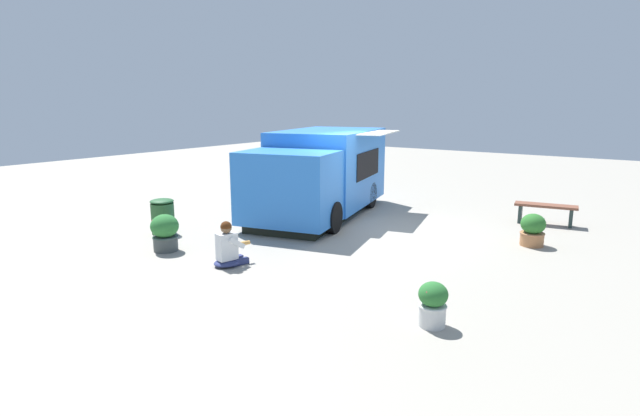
{
  "coord_description": "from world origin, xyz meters",
  "views": [
    {
      "loc": [
        -10.45,
        -5.85,
        2.99
      ],
      "look_at": [
        -2.17,
        -0.02,
        0.84
      ],
      "focal_mm": 28.14,
      "sensor_mm": 36.0,
      "label": 1
    }
  ],
  "objects_px": {
    "planter_flowering_near": "(533,230)",
    "plaza_bench": "(546,210)",
    "planter_flowering_side": "(165,232)",
    "planter_flowering_far": "(433,303)",
    "food_truck": "(320,175)",
    "person_customer": "(228,248)",
    "trash_bin": "(163,216)"
  },
  "relations": [
    {
      "from": "planter_flowering_near",
      "to": "plaza_bench",
      "type": "xyz_separation_m",
      "value": [
        2.14,
        0.18,
        0.03
      ]
    },
    {
      "from": "planter_flowering_near",
      "to": "planter_flowering_side",
      "type": "xyz_separation_m",
      "value": [
        -4.71,
        6.04,
        0.05
      ]
    },
    {
      "from": "planter_flowering_far",
      "to": "planter_flowering_side",
      "type": "distance_m",
      "value": 5.86
    },
    {
      "from": "food_truck",
      "to": "person_customer",
      "type": "xyz_separation_m",
      "value": [
        -4.53,
        -1.13,
        -0.75
      ]
    },
    {
      "from": "food_truck",
      "to": "trash_bin",
      "type": "relative_size",
      "value": 6.82
    },
    {
      "from": "planter_flowering_near",
      "to": "planter_flowering_far",
      "type": "xyz_separation_m",
      "value": [
        -4.89,
        0.19,
        -0.02
      ]
    },
    {
      "from": "plaza_bench",
      "to": "planter_flowering_near",
      "type": "bearing_deg",
      "value": -175.19
    },
    {
      "from": "trash_bin",
      "to": "person_customer",
      "type": "bearing_deg",
      "value": -105.1
    },
    {
      "from": "planter_flowering_far",
      "to": "planter_flowering_near",
      "type": "bearing_deg",
      "value": -2.17
    },
    {
      "from": "planter_flowering_side",
      "to": "trash_bin",
      "type": "xyz_separation_m",
      "value": [
        0.85,
        1.16,
        0.02
      ]
    },
    {
      "from": "person_customer",
      "to": "plaza_bench",
      "type": "bearing_deg",
      "value": -31.24
    },
    {
      "from": "person_customer",
      "to": "planter_flowering_near",
      "type": "distance_m",
      "value": 6.33
    },
    {
      "from": "person_customer",
      "to": "plaza_bench",
      "type": "xyz_separation_m",
      "value": [
        6.79,
        -4.12,
        0.05
      ]
    },
    {
      "from": "food_truck",
      "to": "trash_bin",
      "type": "bearing_deg",
      "value": 154.7
    },
    {
      "from": "planter_flowering_near",
      "to": "trash_bin",
      "type": "distance_m",
      "value": 8.17
    },
    {
      "from": "planter_flowering_far",
      "to": "plaza_bench",
      "type": "distance_m",
      "value": 7.03
    },
    {
      "from": "planter_flowering_far",
      "to": "trash_bin",
      "type": "relative_size",
      "value": 0.76
    },
    {
      "from": "planter_flowering_near",
      "to": "planter_flowering_side",
      "type": "height_order",
      "value": "planter_flowering_side"
    },
    {
      "from": "planter_flowering_far",
      "to": "planter_flowering_side",
      "type": "xyz_separation_m",
      "value": [
        0.18,
        5.85,
        0.07
      ]
    },
    {
      "from": "planter_flowering_near",
      "to": "planter_flowering_far",
      "type": "relative_size",
      "value": 1.1
    },
    {
      "from": "planter_flowering_near",
      "to": "trash_bin",
      "type": "height_order",
      "value": "trash_bin"
    },
    {
      "from": "food_truck",
      "to": "planter_flowering_far",
      "type": "xyz_separation_m",
      "value": [
        -4.78,
        -5.24,
        -0.75
      ]
    },
    {
      "from": "plaza_bench",
      "to": "trash_bin",
      "type": "bearing_deg",
      "value": 130.56
    },
    {
      "from": "planter_flowering_near",
      "to": "food_truck",
      "type": "bearing_deg",
      "value": 91.17
    },
    {
      "from": "person_customer",
      "to": "trash_bin",
      "type": "xyz_separation_m",
      "value": [
        0.78,
        2.9,
        0.09
      ]
    },
    {
      "from": "planter_flowering_side",
      "to": "trash_bin",
      "type": "distance_m",
      "value": 1.43
    },
    {
      "from": "person_customer",
      "to": "planter_flowering_side",
      "type": "distance_m",
      "value": 1.74
    },
    {
      "from": "person_customer",
      "to": "planter_flowering_near",
      "type": "bearing_deg",
      "value": -42.78
    },
    {
      "from": "food_truck",
      "to": "planter_flowering_near",
      "type": "relative_size",
      "value": 8.13
    },
    {
      "from": "food_truck",
      "to": "person_customer",
      "type": "distance_m",
      "value": 4.73
    },
    {
      "from": "food_truck",
      "to": "plaza_bench",
      "type": "xyz_separation_m",
      "value": [
        2.25,
        -5.24,
        -0.7
      ]
    },
    {
      "from": "planter_flowering_far",
      "to": "trash_bin",
      "type": "height_order",
      "value": "trash_bin"
    }
  ]
}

